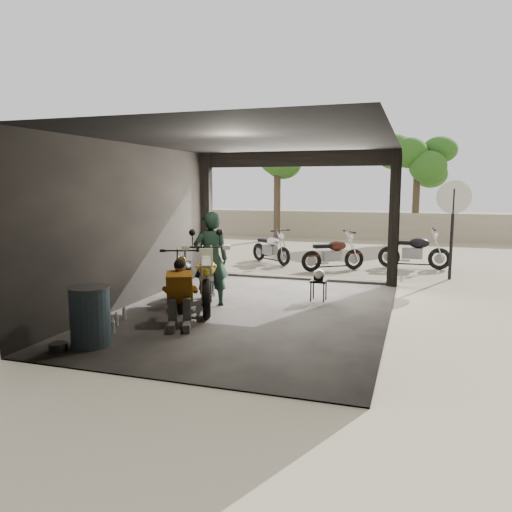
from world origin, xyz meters
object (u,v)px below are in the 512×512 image
Objects in this scene: helmet at (319,275)px; oil_drum at (90,317)px; stool at (319,284)px; sign_post at (453,213)px; rider at (211,259)px; outside_bike_c at (414,248)px; mechanic at (179,296)px; main_bike at (207,275)px; left_bike at (184,276)px; outside_bike_b at (333,251)px; outside_bike_a at (271,246)px.

oil_drum reaches higher than helmet.
stool is 4.76m from oil_drum.
stool is 0.18× the size of sign_post.
rider is 4.22× the size of stool.
outside_bike_c reaches higher than mechanic.
main_bike reaches higher than mechanic.
helmet is at bearing 177.45° from rider.
left_bike is 7.04m from sign_post.
oil_drum is (-0.15, -2.83, -0.14)m from left_bike.
mechanic is (0.69, -1.57, -0.04)m from left_bike.
stool is at bearing 2.97° from left_bike.
outside_bike_b reaches higher than helmet.
rider is (0.57, 0.05, 0.35)m from left_bike.
mechanic reaches higher than outside_bike_b.
outside_bike_b is at bearing 149.11° from sign_post.
sign_post is at bearing -150.46° from outside_bike_c.
rider reaches higher than helmet.
mechanic is at bearing -150.00° from sign_post.
main_bike reaches higher than oil_drum.
outside_bike_a reaches higher than stool.
left_bike is 6.91× the size of helmet.
main_bike is 1.21× the size of outside_bike_b.
helmet is at bearing 55.96° from oil_drum.
oil_drum is (-0.72, -2.66, -0.21)m from main_bike.
mechanic is (0.55, -7.30, 0.02)m from outside_bike_a.
sign_post is (4.67, 4.73, 1.04)m from main_bike.
outside_bike_a is at bearing 35.52° from outside_bike_b.
outside_bike_a is 1.42× the size of mechanic.
main_bike is 1.41m from mechanic.
left_bike is 7.43m from outside_bike_c.
outside_bike_b is at bearing 73.34° from oil_drum.
stool is at bearing 150.89° from outside_bike_b.
main_bike is at bearing -158.01° from sign_post.
left_bike is at bearing -156.04° from stool.
sign_post is at bearing 51.61° from stool.
sign_post is (4.67, 4.51, 0.76)m from rider.
sign_post reaches higher than stool.
mechanic is at bearing -108.42° from main_bike.
left_bike reaches higher than stool.
rider is 1.68× the size of mechanic.
helmet is 4.53m from sign_post.
outside_bike_a reaches higher than oil_drum.
main_bike is 1.06× the size of rider.
main_bike is at bearing -146.38° from stool.
outside_bike_a is 8.57m from oil_drum.
mechanic is at bearing 152.30° from outside_bike_c.
outside_bike_c is at bearing 98.10° from sign_post.
outside_bike_c is (3.78, 6.19, -0.07)m from main_bike.
helmet is 0.10× the size of sign_post.
rider reaches higher than outside_bike_c.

